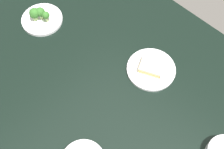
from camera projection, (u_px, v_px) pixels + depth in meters
dining_table at (112, 79)px, 130.96cm from camera, size 142.17×104.62×4.00cm
plate_broccoli at (41, 18)px, 142.37cm from camera, size 19.25×19.25×8.10cm
plate_sandwich at (151, 69)px, 129.73cm from camera, size 20.94×20.94×4.49cm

